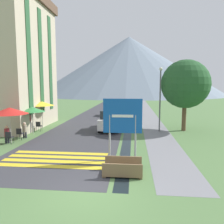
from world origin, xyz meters
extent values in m
plane|color=#517542|center=(0.00, 20.00, 0.00)|extent=(160.00, 160.00, 0.00)
cube|color=#38383D|center=(-2.50, 30.00, 0.00)|extent=(6.40, 60.00, 0.01)
cube|color=slate|center=(3.60, 30.00, 0.00)|extent=(2.20, 60.00, 0.01)
cube|color=black|center=(1.20, 30.00, 0.00)|extent=(0.60, 60.00, 0.00)
cube|color=yellow|center=(-2.50, 2.36, 0.01)|extent=(5.44, 0.44, 0.01)
cube|color=yellow|center=(-2.50, 3.06, 0.01)|extent=(5.44, 0.44, 0.01)
cube|color=yellow|center=(-2.50, 3.76, 0.01)|extent=(5.44, 0.44, 0.01)
cube|color=yellow|center=(-2.50, 4.46, 0.01)|extent=(5.44, 0.44, 0.01)
cone|color=slate|center=(-0.54, 89.81, 12.47)|extent=(79.32, 79.32, 24.94)
cube|color=#BCAD93|center=(-9.40, 12.00, 6.11)|extent=(5.17, 8.17, 12.23)
cube|color=#285633|center=(-6.79, 9.75, 6.11)|extent=(0.06, 0.70, 9.17)
cube|color=#285633|center=(-6.79, 12.00, 6.11)|extent=(0.06, 0.70, 9.17)
cube|color=#285633|center=(-6.79, 14.25, 6.11)|extent=(0.06, 0.70, 9.17)
cylinder|color=#9E9EA3|center=(0.43, 3.51, 1.21)|extent=(0.10, 0.10, 2.42)
cylinder|color=#9E9EA3|center=(1.76, 3.51, 1.21)|extent=(0.10, 0.10, 2.42)
cube|color=#1451AD|center=(1.10, 3.49, 2.37)|extent=(1.99, 0.05, 1.76)
cube|color=white|center=(1.10, 3.46, 2.37)|extent=(1.09, 0.02, 0.14)
cube|color=brown|center=(1.20, 1.77, 0.14)|extent=(1.70, 1.10, 0.12)
cube|color=brown|center=(1.20, 1.26, 0.43)|extent=(1.70, 0.08, 0.45)
cube|color=brown|center=(1.20, 2.28, 0.43)|extent=(1.70, 0.08, 0.45)
cube|color=brown|center=(0.43, 1.77, 0.04)|extent=(0.16, 0.99, 0.08)
cube|color=brown|center=(1.97, 1.77, 0.04)|extent=(0.16, 0.99, 0.08)
cube|color=silver|center=(-0.40, 11.53, 0.72)|extent=(1.64, 4.34, 0.84)
cube|color=#23282D|center=(-0.40, 11.31, 1.48)|extent=(1.39, 2.39, 0.68)
cylinder|color=black|center=(-1.18, 12.87, 0.30)|extent=(0.18, 0.60, 0.60)
cylinder|color=black|center=(0.38, 12.87, 0.30)|extent=(0.18, 0.60, 0.60)
cylinder|color=black|center=(-1.18, 10.18, 0.30)|extent=(0.18, 0.60, 0.60)
cylinder|color=black|center=(0.38, 10.18, 0.30)|extent=(0.18, 0.60, 0.60)
cube|color=black|center=(-0.64, 21.23, 0.72)|extent=(1.89, 3.84, 0.84)
cube|color=#23282D|center=(-0.64, 21.04, 1.48)|extent=(1.60, 2.11, 0.68)
cylinder|color=black|center=(-1.55, 22.42, 0.30)|extent=(0.18, 0.60, 0.60)
cylinder|color=black|center=(0.26, 22.42, 0.30)|extent=(0.18, 0.60, 0.60)
cylinder|color=black|center=(-1.55, 20.04, 0.30)|extent=(0.18, 0.60, 0.60)
cylinder|color=black|center=(0.26, 20.04, 0.30)|extent=(0.18, 0.60, 0.60)
cube|color=#232328|center=(-6.52, 7.30, 0.45)|extent=(0.40, 0.40, 0.04)
cube|color=#232328|center=(-6.52, 7.12, 0.65)|extent=(0.40, 0.04, 0.40)
cylinder|color=#232328|center=(-6.69, 7.47, 0.23)|extent=(0.03, 0.03, 0.45)
cylinder|color=#232328|center=(-6.35, 7.47, 0.23)|extent=(0.03, 0.03, 0.45)
cylinder|color=#232328|center=(-6.69, 7.13, 0.23)|extent=(0.03, 0.03, 0.45)
cylinder|color=#232328|center=(-6.35, 7.13, 0.23)|extent=(0.03, 0.03, 0.45)
cube|color=#232328|center=(-6.43, 10.28, 0.45)|extent=(0.40, 0.40, 0.04)
cube|color=#232328|center=(-6.43, 10.10, 0.65)|extent=(0.40, 0.04, 0.40)
cylinder|color=#232328|center=(-6.60, 10.45, 0.23)|extent=(0.03, 0.03, 0.45)
cylinder|color=#232328|center=(-6.26, 10.45, 0.23)|extent=(0.03, 0.03, 0.45)
cylinder|color=#232328|center=(-6.60, 10.11, 0.23)|extent=(0.03, 0.03, 0.45)
cylinder|color=#232328|center=(-6.26, 10.11, 0.23)|extent=(0.03, 0.03, 0.45)
cube|color=#232328|center=(-6.63, 6.12, 0.45)|extent=(0.40, 0.40, 0.04)
cube|color=#232328|center=(-6.63, 5.94, 0.65)|extent=(0.40, 0.04, 0.40)
cylinder|color=#232328|center=(-6.80, 6.29, 0.23)|extent=(0.03, 0.03, 0.45)
cylinder|color=#232328|center=(-6.46, 6.29, 0.23)|extent=(0.03, 0.03, 0.45)
cylinder|color=#232328|center=(-6.80, 5.95, 0.23)|extent=(0.03, 0.03, 0.45)
cylinder|color=#232328|center=(-6.46, 5.95, 0.23)|extent=(0.03, 0.03, 0.45)
cube|color=#232328|center=(-6.97, 9.92, 0.45)|extent=(0.40, 0.40, 0.04)
cube|color=#232328|center=(-6.97, 9.74, 0.65)|extent=(0.40, 0.04, 0.40)
cylinder|color=#232328|center=(-7.14, 10.09, 0.23)|extent=(0.03, 0.03, 0.45)
cylinder|color=#232328|center=(-6.80, 10.09, 0.23)|extent=(0.03, 0.03, 0.45)
cylinder|color=#232328|center=(-7.14, 9.75, 0.23)|extent=(0.03, 0.03, 0.45)
cylinder|color=#232328|center=(-6.80, 9.75, 0.23)|extent=(0.03, 0.03, 0.45)
cylinder|color=#B7B2A8|center=(-6.67, 6.33, 1.16)|extent=(0.06, 0.06, 2.32)
cone|color=red|center=(-6.67, 6.33, 2.22)|extent=(2.47, 2.47, 0.44)
cylinder|color=#B7B2A8|center=(-6.43, 9.18, 1.06)|extent=(0.06, 0.06, 2.11)
cone|color=#338442|center=(-6.43, 9.18, 2.01)|extent=(1.96, 1.96, 0.38)
cylinder|color=#B7B2A8|center=(-6.68, 11.59, 1.19)|extent=(0.06, 0.06, 2.39)
cone|color=yellow|center=(-6.68, 11.59, 2.29)|extent=(2.21, 2.21, 0.38)
cylinder|color=#282833|center=(-7.00, 6.26, 0.23)|extent=(0.14, 0.14, 0.46)
cylinder|color=#282833|center=(-6.82, 6.26, 0.23)|extent=(0.14, 0.14, 0.46)
cylinder|color=maroon|center=(-6.91, 6.26, 0.73)|extent=(0.32, 0.32, 0.55)
sphere|color=tan|center=(-6.91, 6.26, 1.11)|extent=(0.22, 0.22, 0.22)
cylinder|color=#282833|center=(-6.54, 7.80, 0.23)|extent=(0.14, 0.14, 0.46)
cylinder|color=#282833|center=(-6.36, 7.80, 0.23)|extent=(0.14, 0.14, 0.46)
cylinder|color=gray|center=(-6.45, 7.80, 0.72)|extent=(0.32, 0.32, 0.52)
sphere|color=beige|center=(-6.45, 7.80, 1.08)|extent=(0.22, 0.22, 0.22)
cylinder|color=#282833|center=(-7.03, 9.51, 0.50)|extent=(0.14, 0.14, 1.00)
cylinder|color=#282833|center=(-6.85, 9.51, 0.50)|extent=(0.14, 0.14, 1.00)
cylinder|color=maroon|center=(-6.94, 9.51, 1.29)|extent=(0.32, 0.32, 0.59)
sphere|color=tan|center=(-6.94, 9.51, 1.68)|extent=(0.22, 0.22, 0.22)
cylinder|color=#515156|center=(3.87, 11.25, 2.58)|extent=(0.12, 0.12, 5.16)
sphere|color=silver|center=(3.87, 11.25, 5.28)|extent=(0.28, 0.28, 0.28)
cylinder|color=brown|center=(6.02, 11.76, 1.14)|extent=(0.36, 0.36, 2.28)
sphere|color=#235128|center=(6.02, 11.76, 4.04)|extent=(4.13, 4.13, 4.13)
camera|label=1|loc=(1.64, -7.50, 3.89)|focal=35.00mm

